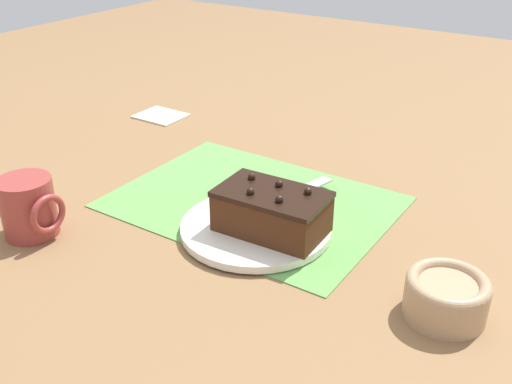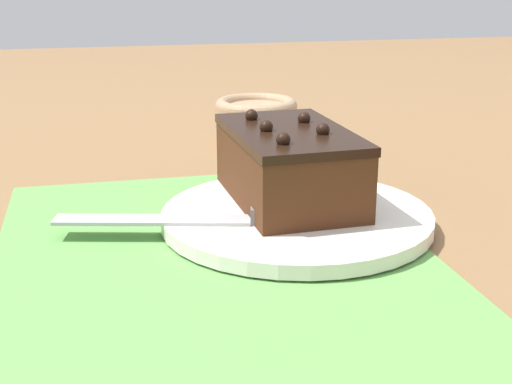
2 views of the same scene
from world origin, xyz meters
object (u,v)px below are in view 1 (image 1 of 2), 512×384
(serving_knife, at_px, (262,206))
(coffee_mug, at_px, (29,207))
(cake_plate, at_px, (256,228))
(chocolate_cake, at_px, (272,211))
(small_bowl, at_px, (446,295))

(serving_knife, xyz_separation_m, coffee_mug, (-0.27, -0.24, 0.03))
(cake_plate, xyz_separation_m, serving_knife, (-0.02, 0.05, 0.01))
(cake_plate, relative_size, serving_knife, 0.98)
(serving_knife, bearing_deg, chocolate_cake, -31.37)
(serving_knife, distance_m, small_bowl, 0.34)
(small_bowl, bearing_deg, serving_knife, 165.91)
(chocolate_cake, relative_size, serving_knife, 0.70)
(cake_plate, height_order, coffee_mug, coffee_mug)
(chocolate_cake, xyz_separation_m, small_bowl, (0.28, -0.03, -0.02))
(small_bowl, xyz_separation_m, coffee_mug, (-0.60, -0.16, 0.02))
(serving_knife, height_order, small_bowl, small_bowl)
(chocolate_cake, relative_size, coffee_mug, 1.80)
(cake_plate, bearing_deg, chocolate_cake, -2.04)
(coffee_mug, bearing_deg, cake_plate, 33.76)
(small_bowl, relative_size, coffee_mug, 1.11)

